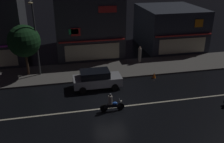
% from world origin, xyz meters
% --- Properties ---
extents(ground_plane, '(140.00, 140.00, 0.00)m').
position_xyz_m(ground_plane, '(0.00, 0.00, 0.00)').
color(ground_plane, black).
extents(lane_divider_stripe, '(33.99, 0.16, 0.01)m').
position_xyz_m(lane_divider_stripe, '(0.00, 0.00, 0.01)').
color(lane_divider_stripe, beige).
rests_on(lane_divider_stripe, ground).
extents(sidewalk_far, '(35.78, 4.69, 0.14)m').
position_xyz_m(sidewalk_far, '(0.00, 7.39, 0.07)').
color(sidewalk_far, '#5B5954').
rests_on(sidewalk_far, ground).
extents(storefront_left_block, '(7.58, 9.05, 7.07)m').
position_xyz_m(storefront_left_block, '(-0.00, 14.17, 3.53)').
color(storefront_left_block, '#383A3F').
rests_on(storefront_left_block, ground).
extents(storefront_center_block, '(7.33, 8.32, 5.14)m').
position_xyz_m(storefront_center_block, '(10.74, 13.81, 2.57)').
color(storefront_center_block, '#2D333D').
rests_on(storefront_center_block, ground).
extents(streetlamp_mid, '(0.44, 1.64, 7.36)m').
position_xyz_m(streetlamp_mid, '(-5.63, 7.24, 4.47)').
color(streetlamp_mid, '#47494C').
rests_on(streetlamp_mid, sidewalk_far).
extents(pedestrian_on_sidewalk, '(0.35, 0.35, 1.84)m').
position_xyz_m(pedestrian_on_sidewalk, '(5.05, 8.47, 1.00)').
color(pedestrian_on_sidewalk, gray).
rests_on(pedestrian_on_sidewalk, sidewalk_far).
extents(street_tree, '(3.08, 3.08, 5.01)m').
position_xyz_m(street_tree, '(-6.77, 7.65, 3.60)').
color(street_tree, '#473323').
rests_on(street_tree, sidewalk_far).
extents(parked_car_near_kerb, '(4.30, 1.98, 1.67)m').
position_xyz_m(parked_car_near_kerb, '(-0.51, 3.66, 0.87)').
color(parked_car_near_kerb, '#9EA0A5').
rests_on(parked_car_near_kerb, ground).
extents(motorcycle_following, '(1.90, 0.60, 1.52)m').
position_xyz_m(motorcycle_following, '(-0.01, -0.42, 0.63)').
color(motorcycle_following, black).
rests_on(motorcycle_following, ground).
extents(traffic_cone, '(0.36, 0.36, 0.55)m').
position_xyz_m(traffic_cone, '(5.32, 4.58, 0.28)').
color(traffic_cone, orange).
rests_on(traffic_cone, ground).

